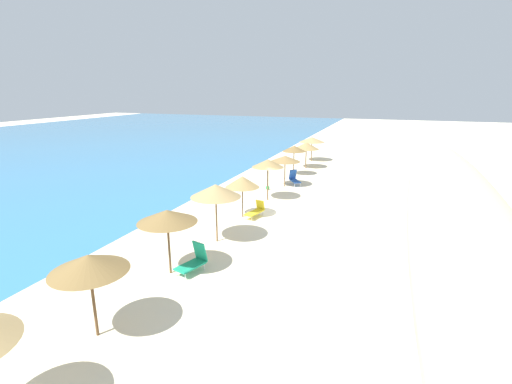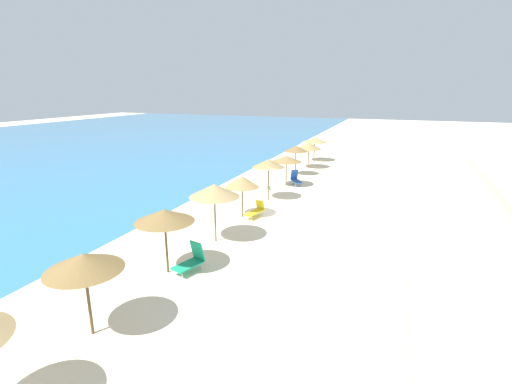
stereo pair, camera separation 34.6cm
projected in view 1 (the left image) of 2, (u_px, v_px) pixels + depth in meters
ground_plane at (280, 211)px, 23.94m from camera, size 160.00×160.00×0.00m
dune_ridge at (456, 205)px, 20.77m from camera, size 48.95×6.55×2.56m
beach_umbrella_1 at (89, 263)px, 11.19m from camera, size 2.34×2.34×2.74m
beach_umbrella_2 at (167, 216)px, 15.19m from camera, size 2.44×2.44×2.78m
beach_umbrella_3 at (216, 191)px, 18.44m from camera, size 2.50×2.50×2.98m
beach_umbrella_4 at (242, 182)px, 22.20m from camera, size 2.03×2.03×2.52m
beach_umbrella_5 at (268, 163)px, 25.58m from camera, size 2.19×2.19×2.87m
beach_umbrella_6 at (285, 159)px, 29.31m from camera, size 2.38×2.38×2.47m
beach_umbrella_7 at (294, 149)px, 33.06m from camera, size 2.05×2.05×2.68m
beach_umbrella_8 at (306, 146)px, 36.33m from camera, size 2.46×2.46×2.51m
beach_umbrella_9 at (312, 140)px, 39.89m from camera, size 2.69×2.69×2.55m
lounge_chair_0 at (194, 260)px, 15.86m from camera, size 1.52×1.03×1.22m
lounge_chair_1 at (256, 211)px, 22.65m from camera, size 1.58×0.88×0.95m
lounge_chair_2 at (294, 179)px, 30.27m from camera, size 1.51×1.27×1.19m
beach_ball at (268, 188)px, 28.91m from camera, size 0.31×0.31×0.31m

